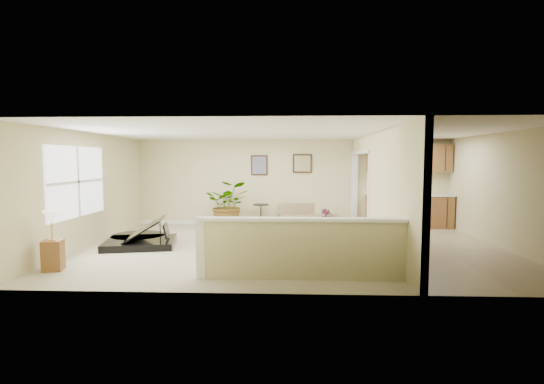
{
  "coord_description": "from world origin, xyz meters",
  "views": [
    {
      "loc": [
        -0.11,
        -8.46,
        1.9
      ],
      "look_at": [
        -0.47,
        0.4,
        1.18
      ],
      "focal_mm": 26.0,
      "sensor_mm": 36.0,
      "label": 1
    }
  ],
  "objects_px": {
    "palm_plant": "(228,205)",
    "lamp_stand": "(53,245)",
    "loveseat": "(307,215)",
    "piano": "(141,219)",
    "piano_bench": "(221,240)",
    "accent_table": "(261,212)",
    "small_plant": "(325,220)"
  },
  "relations": [
    {
      "from": "piano_bench",
      "to": "accent_table",
      "type": "relative_size",
      "value": 1.06
    },
    {
      "from": "piano",
      "to": "loveseat",
      "type": "xyz_separation_m",
      "value": [
        3.84,
        2.57,
        -0.25
      ]
    },
    {
      "from": "piano",
      "to": "loveseat",
      "type": "distance_m",
      "value": 4.63
    },
    {
      "from": "piano_bench",
      "to": "piano",
      "type": "bearing_deg",
      "value": 164.09
    },
    {
      "from": "lamp_stand",
      "to": "piano",
      "type": "bearing_deg",
      "value": 70.26
    },
    {
      "from": "loveseat",
      "to": "accent_table",
      "type": "xyz_separation_m",
      "value": [
        -1.33,
        -0.05,
        0.09
      ]
    },
    {
      "from": "accent_table",
      "to": "small_plant",
      "type": "relative_size",
      "value": 1.18
    },
    {
      "from": "piano_bench",
      "to": "small_plant",
      "type": "height_order",
      "value": "small_plant"
    },
    {
      "from": "loveseat",
      "to": "lamp_stand",
      "type": "height_order",
      "value": "lamp_stand"
    },
    {
      "from": "lamp_stand",
      "to": "loveseat",
      "type": "bearing_deg",
      "value": 45.43
    },
    {
      "from": "loveseat",
      "to": "lamp_stand",
      "type": "distance_m",
      "value": 6.54
    },
    {
      "from": "lamp_stand",
      "to": "small_plant",
      "type": "bearing_deg",
      "value": 40.79
    },
    {
      "from": "palm_plant",
      "to": "lamp_stand",
      "type": "bearing_deg",
      "value": -118.29
    },
    {
      "from": "piano",
      "to": "piano_bench",
      "type": "bearing_deg",
      "value": -26.95
    },
    {
      "from": "palm_plant",
      "to": "small_plant",
      "type": "distance_m",
      "value": 2.74
    },
    {
      "from": "piano_bench",
      "to": "palm_plant",
      "type": "xyz_separation_m",
      "value": [
        -0.27,
        2.85,
        0.42
      ]
    },
    {
      "from": "palm_plant",
      "to": "loveseat",
      "type": "bearing_deg",
      "value": 6.66
    },
    {
      "from": "piano_bench",
      "to": "small_plant",
      "type": "distance_m",
      "value": 3.74
    },
    {
      "from": "piano_bench",
      "to": "loveseat",
      "type": "relative_size",
      "value": 0.37
    },
    {
      "from": "piano",
      "to": "palm_plant",
      "type": "height_order",
      "value": "piano"
    },
    {
      "from": "accent_table",
      "to": "palm_plant",
      "type": "xyz_separation_m",
      "value": [
        -0.9,
        -0.21,
        0.24
      ]
    },
    {
      "from": "piano_bench",
      "to": "accent_table",
      "type": "height_order",
      "value": "accent_table"
    },
    {
      "from": "loveseat",
      "to": "accent_table",
      "type": "height_order",
      "value": "loveseat"
    },
    {
      "from": "loveseat",
      "to": "piano_bench",
      "type": "bearing_deg",
      "value": -146.9
    },
    {
      "from": "loveseat",
      "to": "piano",
      "type": "bearing_deg",
      "value": -170.92
    },
    {
      "from": "piano_bench",
      "to": "palm_plant",
      "type": "distance_m",
      "value": 2.89
    },
    {
      "from": "piano_bench",
      "to": "loveseat",
      "type": "xyz_separation_m",
      "value": [
        1.96,
        3.11,
        0.1
      ]
    },
    {
      "from": "piano_bench",
      "to": "small_plant",
      "type": "bearing_deg",
      "value": 49.17
    },
    {
      "from": "accent_table",
      "to": "loveseat",
      "type": "bearing_deg",
      "value": 2.11
    },
    {
      "from": "piano",
      "to": "loveseat",
      "type": "height_order",
      "value": "piano"
    },
    {
      "from": "piano_bench",
      "to": "accent_table",
      "type": "distance_m",
      "value": 3.13
    },
    {
      "from": "accent_table",
      "to": "palm_plant",
      "type": "height_order",
      "value": "palm_plant"
    }
  ]
}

